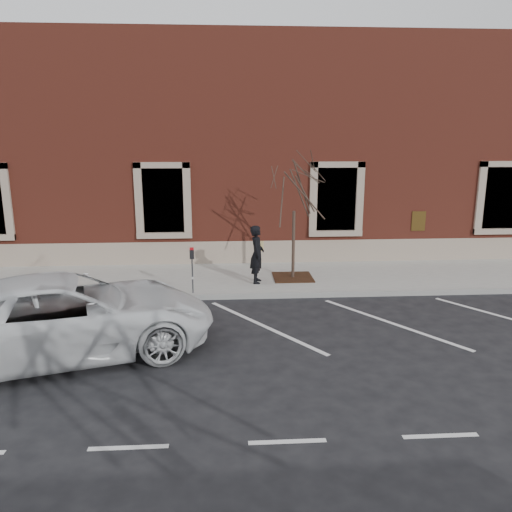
{
  "coord_description": "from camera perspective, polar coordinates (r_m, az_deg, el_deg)",
  "views": [
    {
      "loc": [
        -0.9,
        -13.7,
        4.55
      ],
      "look_at": [
        0.0,
        0.6,
        1.1
      ],
      "focal_mm": 35.0,
      "sensor_mm": 36.0,
      "label": 1
    }
  ],
  "objects": [
    {
      "name": "white_truck",
      "position": [
        11.32,
        -20.8,
        -6.41
      ],
      "size": [
        6.73,
        4.52,
        1.71
      ],
      "primitive_type": "imported",
      "rotation": [
        0.0,
        0.0,
        1.87
      ],
      "color": "white",
      "rests_on": "ground"
    },
    {
      "name": "parking_stripes",
      "position": [
        12.4,
        0.83,
        -7.98
      ],
      "size": [
        28.0,
        4.4,
        0.01
      ],
      "primitive_type": null,
      "color": "silver",
      "rests_on": "ground"
    },
    {
      "name": "sapling",
      "position": [
        15.45,
        4.4,
        7.29
      ],
      "size": [
        2.34,
        2.34,
        3.9
      ],
      "color": "#45342A",
      "rests_on": "sidewalk_near"
    },
    {
      "name": "building_civic",
      "position": [
        21.46,
        -1.23,
        12.06
      ],
      "size": [
        40.0,
        8.62,
        8.0
      ],
      "color": "maroon",
      "rests_on": "ground"
    },
    {
      "name": "tree_grate",
      "position": [
        15.98,
        4.23,
        -2.43
      ],
      "size": [
        1.24,
        1.24,
        0.03
      ],
      "primitive_type": "cube",
      "color": "#3A1C12",
      "rests_on": "sidewalk_near"
    },
    {
      "name": "ground",
      "position": [
        14.46,
        0.15,
        -4.8
      ],
      "size": [
        120.0,
        120.0,
        0.0
      ],
      "primitive_type": "plane",
      "color": "#28282B",
      "rests_on": "ground"
    },
    {
      "name": "sidewalk_near",
      "position": [
        16.11,
        -0.26,
        -2.59
      ],
      "size": [
        40.0,
        3.5,
        0.15
      ],
      "primitive_type": "cube",
      "color": "#BAB9AF",
      "rests_on": "ground"
    },
    {
      "name": "curb_near",
      "position": [
        14.39,
        0.16,
        -4.58
      ],
      "size": [
        40.0,
        0.12,
        0.15
      ],
      "primitive_type": "cube",
      "color": "#9E9E99",
      "rests_on": "ground"
    },
    {
      "name": "man",
      "position": [
        15.21,
        0.11,
        0.2
      ],
      "size": [
        0.51,
        0.7,
        1.78
      ],
      "primitive_type": "imported",
      "rotation": [
        0.0,
        0.0,
        1.44
      ],
      "color": "black",
      "rests_on": "sidewalk_near"
    },
    {
      "name": "parking_meter",
      "position": [
        14.28,
        -7.32,
        -0.65
      ],
      "size": [
        0.12,
        0.09,
        1.34
      ],
      "rotation": [
        0.0,
        0.0,
        0.1
      ],
      "color": "#595B60",
      "rests_on": "sidewalk_near"
    }
  ]
}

